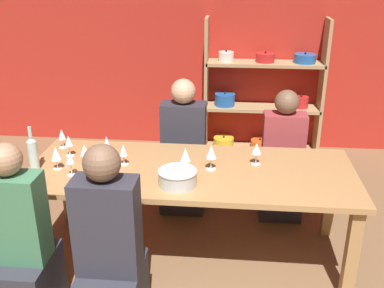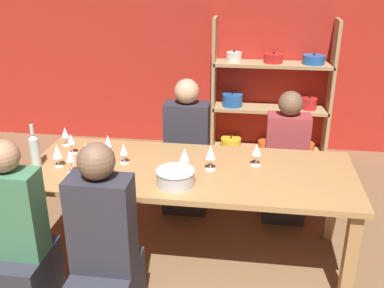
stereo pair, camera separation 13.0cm
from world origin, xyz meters
The scene contains 20 objects.
wall_back_red centered at (0.00, 3.83, 1.35)m, with size 8.80×0.06×2.70m.
shelf_unit centered at (0.73, 3.63, 0.61)m, with size 1.32×0.30×1.53m.
dining_table centered at (0.12, 1.53, 0.65)m, with size 2.32×0.91×0.73m.
mixing_bowl centered at (0.06, 1.29, 0.78)m, with size 0.26×0.26×0.10m.
wine_bottle_green centered at (-0.98, 1.43, 0.86)m, with size 0.07×0.07×0.32m.
wine_glass_red_a centered at (0.09, 1.48, 0.86)m, with size 0.08×0.08×0.18m.
wine_glass_white_a centered at (0.59, 1.66, 0.85)m, with size 0.07×0.07×0.16m.
wine_glass_white_b centered at (-0.40, 1.33, 0.86)m, with size 0.08×0.08×0.18m.
wine_glass_empty_a centered at (-0.64, 1.53, 0.84)m, with size 0.07×0.07×0.16m.
wine_glass_white_c centered at (-0.82, 1.45, 0.84)m, with size 0.08×0.08×0.17m.
wine_glass_empty_b centered at (0.27, 1.54, 0.86)m, with size 0.08×0.08×0.19m.
wine_glass_red_b centered at (-0.37, 1.56, 0.83)m, with size 0.06×0.06×0.16m.
wine_glass_red_c centered at (-0.92, 1.83, 0.83)m, with size 0.06×0.06×0.15m.
wine_glass_empty_c centered at (-0.68, 1.35, 0.85)m, with size 0.06×0.06×0.17m.
wine_glass_red_d centered at (-0.81, 1.68, 0.84)m, with size 0.06×0.06×0.16m.
wine_glass_white_d centered at (-0.52, 1.67, 0.85)m, with size 0.06×0.06×0.17m.
person_near_a centered at (-0.84, 0.82, 0.44)m, with size 0.35×0.43×1.18m.
person_far_a centered at (-0.02, 2.31, 0.44)m, with size 0.39×0.48×1.18m.
person_near_b centered at (-0.28, 0.80, 0.45)m, with size 0.37×0.46×1.20m.
person_far_b centered at (0.85, 2.26, 0.42)m, with size 0.36×0.45×1.12m.
Camera 1 is at (0.41, -1.33, 2.11)m, focal length 42.00 mm.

